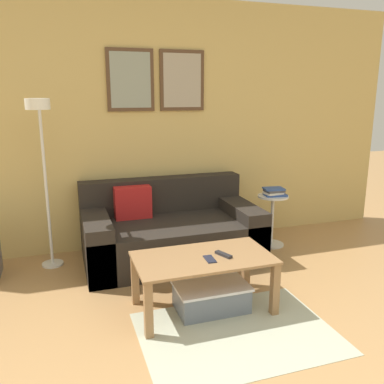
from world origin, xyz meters
name	(u,v)px	position (x,y,z in m)	size (l,w,h in m)	color
wall_back	(155,126)	(0.00, 2.89, 1.28)	(5.60, 0.09, 2.55)	#D6B76B
area_rug	(237,333)	(0.10, 0.95, 0.00)	(1.33, 0.96, 0.01)	#B2B79E
couch	(170,232)	(0.02, 2.40, 0.27)	(1.69, 0.94, 0.76)	#28231E
coffee_table	(203,266)	(-0.01, 1.35, 0.35)	(1.03, 0.56, 0.43)	#997047
storage_bin	(211,297)	(0.05, 1.31, 0.10)	(0.55, 0.35, 0.21)	slate
floor_lamp	(42,148)	(-1.11, 2.39, 1.16)	(0.20, 0.48, 1.57)	white
side_table	(272,216)	(1.15, 2.38, 0.33)	(0.33, 0.33, 0.56)	silver
book_stack	(274,192)	(1.16, 2.38, 0.60)	(0.25, 0.18, 0.08)	#335199
remote_control	(223,254)	(0.14, 1.31, 0.44)	(0.04, 0.15, 0.02)	#232328
cell_phone	(210,259)	(0.02, 1.28, 0.43)	(0.07, 0.14, 0.01)	#1E2338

